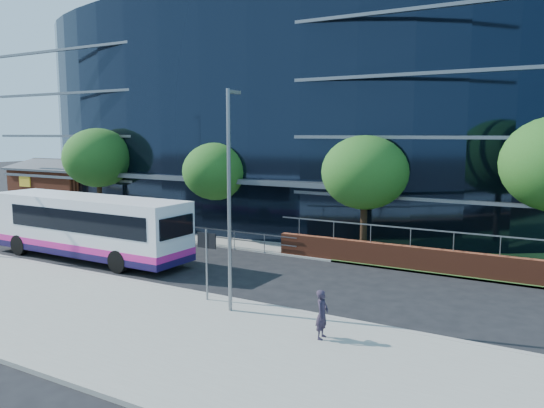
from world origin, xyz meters
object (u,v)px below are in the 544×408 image
Objects in this scene: street_sign at (207,249)px; pedestrian at (322,314)px; tree_far_a at (98,158)px; brick_pavilion at (67,187)px; tree_far_c at (365,173)px; tree_far_b at (216,172)px; city_bus at (88,226)px; streetlight_east at (230,194)px.

street_sign is 1.78× the size of pedestrian.
brick_pavilion is at bearing 153.45° from tree_far_a.
tree_far_c is at bearing 76.71° from street_sign.
street_sign is 13.54m from tree_far_b.
tree_far_a is 10.03m from tree_far_b.
pedestrian is at bearing -27.47° from tree_far_a.
brick_pavilion is at bearing 58.46° from pedestrian.
street_sign is 0.40× the size of tree_far_a.
tree_far_b is 0.93× the size of tree_far_c.
street_sign is 10.25m from city_bus.
brick_pavilion is 36.03m from pedestrian.
tree_far_a is (9.00, -4.50, 2.92)m from brick_pavilion.
streetlight_east is 5.08× the size of pedestrian.
city_bus is 15.96m from pedestrian.
pedestrian is at bearing -14.93° from city_bus.
tree_far_a is at bearing 148.83° from street_sign.
city_bus is (7.66, -7.75, -3.10)m from tree_far_a.
tree_far_c is (29.00, -4.50, 2.60)m from brick_pavilion.
streetlight_east is (1.50, -0.59, 2.29)m from street_sign.
tree_far_c reaches higher than city_bus.
brick_pavilion is at bearing 150.35° from street_sign.
brick_pavilion is at bearing 168.12° from tree_far_b.
city_bus is at bearing -147.88° from tree_far_c.
tree_far_c reaches higher than tree_far_b.
tree_far_a is 4.43× the size of pedestrian.
street_sign is at bearing -55.92° from tree_far_b.
tree_far_a reaches higher than city_bus.
tree_far_b is (-7.50, 11.09, 2.06)m from street_sign.
streetlight_east is at bearing -16.38° from city_bus.
tree_far_a is 26.25m from pedestrian.
street_sign is 0.43× the size of tree_far_c.
tree_far_a reaches higher than tree_far_c.
street_sign is at bearing 71.61° from pedestrian.
street_sign reaches higher than pedestrian.
tree_far_a is 0.57× the size of city_bus.
pedestrian is (3.03, -11.97, -3.60)m from tree_far_c.
tree_far_a reaches higher than tree_far_b.
tree_far_a is at bearing 180.00° from tree_far_c.
pedestrian is at bearing -43.74° from tree_far_b.
tree_far_b is (19.00, -4.00, 2.27)m from brick_pavilion.
tree_far_a reaches higher than street_sign.
streetlight_east is at bearing -95.11° from tree_far_c.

